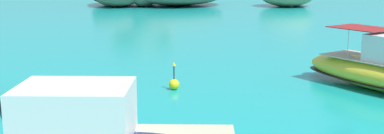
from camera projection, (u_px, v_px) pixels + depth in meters
The scene contains 1 object.
channel_buoy at pixel (174, 83), 26.24m from camera, with size 0.56×0.56×1.48m.
Camera 1 is at (2.75, -14.16, 6.48)m, focal length 46.61 mm.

